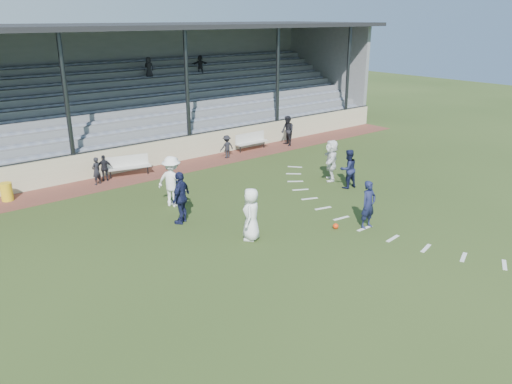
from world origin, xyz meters
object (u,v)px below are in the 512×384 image
at_px(trash_bin, 7,192).
at_px(football, 336,226).
at_px(bench_right, 251,140).
at_px(bench_left, 128,164).
at_px(player_navy_lead, 368,205).
at_px(official, 288,131).
at_px(player_white_lead, 251,214).

height_order(trash_bin, football, trash_bin).
xyz_separation_m(bench_right, football, (-4.41, -10.29, -0.49)).
bearing_deg(trash_bin, bench_right, 0.54).
distance_m(bench_left, player_navy_lead, 11.43).
relative_size(football, official, 0.12).
bearing_deg(trash_bin, official, -1.55).
bearing_deg(official, football, -19.92).
xyz_separation_m(bench_left, official, (9.59, -0.38, 0.28)).
xyz_separation_m(bench_left, trash_bin, (-5.20, 0.02, -0.20)).
distance_m(bench_left, official, 9.60).
bearing_deg(bench_left, football, -59.87).
relative_size(trash_bin, player_white_lead, 0.41).
bearing_deg(player_white_lead, football, 113.51).
height_order(bench_left, bench_right, same).
relative_size(trash_bin, football, 3.71).
distance_m(bench_left, bench_right, 7.35).
distance_m(bench_right, official, 2.32).
xyz_separation_m(trash_bin, player_white_lead, (5.33, -8.98, 0.50)).
bearing_deg(football, bench_right, 66.82).
height_order(player_navy_lead, official, official).
bearing_deg(bench_left, trash_bin, -166.20).
bearing_deg(football, bench_left, 106.14).
height_order(bench_left, player_white_lead, player_white_lead).
distance_m(player_white_lead, player_navy_lead, 4.17).
xyz_separation_m(bench_left, player_navy_lead, (3.90, -10.75, 0.26)).
bearing_deg(player_navy_lead, official, 63.21).
bearing_deg(bench_left, official, 11.70).
bearing_deg(football, official, 55.78).
distance_m(bench_right, football, 11.20).
bearing_deg(official, bench_right, -88.68).
xyz_separation_m(football, player_navy_lead, (0.96, -0.59, 0.75)).
height_order(bench_right, player_white_lead, player_white_lead).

